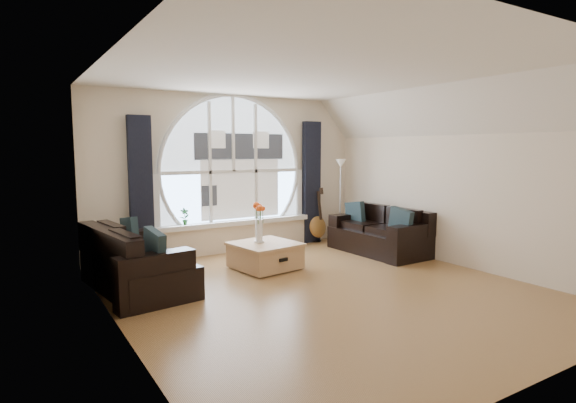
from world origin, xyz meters
The scene contains 21 objects.
ground centered at (0.00, 0.00, 0.00)m, with size 5.00×5.50×0.01m, color brown.
ceiling centered at (0.00, 0.00, 2.70)m, with size 5.00×5.50×0.01m, color silver.
wall_back centered at (0.00, 2.75, 1.35)m, with size 5.00×0.01×2.70m, color beige.
wall_front centered at (0.00, -2.75, 1.35)m, with size 5.00×0.01×2.70m, color beige.
wall_left centered at (-2.50, 0.00, 1.35)m, with size 0.01×5.50×2.70m, color beige.
wall_right centered at (2.50, 0.00, 1.35)m, with size 0.01×5.50×2.70m, color beige.
attic_slope centered at (2.20, 0.00, 2.35)m, with size 0.92×5.50×0.72m, color silver.
arched_window centered at (0.00, 2.72, 1.62)m, with size 2.60×0.06×2.15m, color silver.
window_sill centered at (0.00, 2.65, 0.51)m, with size 2.90×0.22×0.08m, color white.
window_frame centered at (0.00, 2.69, 1.62)m, with size 2.76×0.08×2.15m, color white.
neighbor_house centered at (0.15, 2.71, 1.50)m, with size 1.70×0.02×1.50m, color silver.
curtain_left centered at (-1.60, 2.63, 1.15)m, with size 0.35×0.12×2.30m, color black.
curtain_right centered at (1.60, 2.63, 1.15)m, with size 0.35×0.12×2.30m, color black.
sofa_left centered at (-2.01, 1.30, 0.40)m, with size 0.90×1.81×0.80m, color black.
sofa_right centered at (2.05, 1.24, 0.40)m, with size 0.86×1.73×0.77m, color black.
coffee_chest centered at (-0.13, 1.34, 0.22)m, with size 0.88×0.88×0.43m, color tan.
throw_blanket centered at (-2.06, 1.15, 0.50)m, with size 0.55×0.55×0.10m, color silver.
vase_flowers centered at (-0.19, 1.41, 0.78)m, with size 0.24×0.24×0.70m, color white.
floor_lamp centered at (1.99, 2.23, 0.80)m, with size 0.24×0.24×1.60m, color #B2B2B2.
guitar centered at (1.69, 2.54, 0.53)m, with size 0.36×0.24×1.06m, color brown.
potted_plant centered at (-0.91, 2.65, 0.69)m, with size 0.15×0.10×0.28m, color #1E6023.
Camera 1 is at (-3.42, -4.60, 1.79)m, focal length 28.85 mm.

